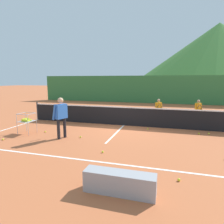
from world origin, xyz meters
name	(u,v)px	position (x,y,z in m)	size (l,w,h in m)	color
ground_plane	(124,125)	(0.00, 0.00, 0.00)	(120.00, 120.00, 0.00)	#BC6038
line_baseline_near	(88,160)	(0.00, -4.67, 0.00)	(10.44, 0.08, 0.01)	white
line_baseline_far	(140,109)	(0.00, 6.09, 0.00)	(10.44, 0.08, 0.01)	white
line_sideline_west	(38,120)	(-5.22, 0.00, 0.00)	(0.08, 10.76, 0.01)	white
line_service_center	(124,125)	(0.00, 0.00, 0.00)	(0.08, 6.15, 0.01)	white
tennis_net	(124,116)	(0.00, 0.00, 0.50)	(10.50, 0.08, 1.05)	#333338
instructor	(61,114)	(-1.91, -2.90, 0.99)	(0.47, 0.82, 1.65)	black
student_0	(158,107)	(1.62, 1.97, 0.74)	(0.45, 0.67, 1.23)	silver
student_1	(198,108)	(3.84, 2.47, 0.72)	(0.47, 0.64, 1.20)	silver
ball_cart	(26,120)	(-3.75, -2.70, 0.60)	(0.58, 0.58, 0.90)	#B7B7BC
tennis_ball_0	(179,180)	(2.49, -5.17, 0.03)	(0.07, 0.07, 0.07)	yellow
tennis_ball_1	(148,129)	(1.29, -0.53, 0.03)	(0.07, 0.07, 0.07)	yellow
tennis_ball_3	(80,137)	(-1.21, -2.64, 0.03)	(0.07, 0.07, 0.07)	yellow
tennis_ball_4	(3,139)	(-3.98, -3.79, 0.03)	(0.07, 0.07, 0.07)	yellow
tennis_ball_5	(103,152)	(0.20, -3.97, 0.03)	(0.07, 0.07, 0.07)	yellow
tennis_ball_6	(199,134)	(3.51, -0.75, 0.03)	(0.07, 0.07, 0.07)	yellow
tennis_ball_7	(45,132)	(-3.08, -2.34, 0.03)	(0.07, 0.07, 0.07)	yellow
tennis_ball_8	(209,134)	(3.91, -0.63, 0.03)	(0.07, 0.07, 0.07)	yellow
windscreen_fence	(147,89)	(0.00, 10.29, 1.38)	(22.96, 0.08, 2.75)	#33753D
courtside_bench	(120,183)	(1.28, -6.02, 0.23)	(1.50, 0.36, 0.46)	#99999E
hill_0	(217,57)	(13.25, 45.92, 8.02)	(45.53, 45.53, 16.04)	#38702D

